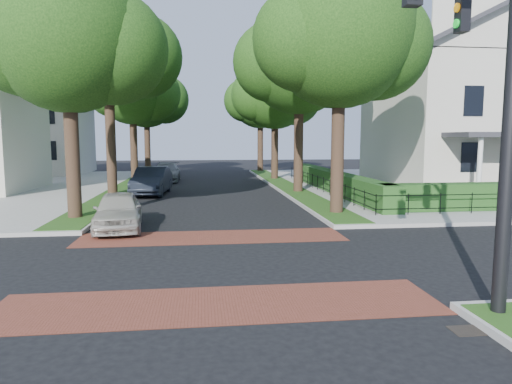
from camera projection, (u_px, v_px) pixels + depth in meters
ground at (215, 262)px, 12.42m from camera, size 120.00×120.00×0.00m
sidewalk_ne at (474, 183)px, 33.45m from camera, size 30.00×30.00×0.15m
crosswalk_far at (212, 237)px, 15.57m from camera, size 9.00×2.20×0.01m
crosswalk_near at (220, 304)px, 9.26m from camera, size 9.00×2.20×0.01m
storm_drain at (470, 330)px, 8.00m from camera, size 0.65×0.45×0.01m
grass_strip_ne at (284, 184)px, 31.87m from camera, size 1.60×29.80×0.02m
grass_strip_nw at (126, 186)px, 30.60m from camera, size 1.60×29.80×0.02m
tree_right_near at (341, 37)px, 19.33m from camera, size 7.75×6.67×10.66m
tree_right_mid at (300, 60)px, 27.19m from camera, size 8.25×7.09×11.22m
tree_right_far at (276, 94)px, 36.16m from camera, size 7.25×6.23×9.74m
tree_right_back at (261, 99)px, 45.00m from camera, size 7.50×6.45×10.20m
tree_left_near at (71, 39)px, 18.06m from camera, size 7.50×6.45×10.20m
tree_left_mid at (110, 50)px, 25.84m from camera, size 8.00×6.88×11.48m
tree_left_far at (134, 89)px, 34.83m from camera, size 7.00×6.02×9.86m
tree_left_back at (147, 96)px, 43.69m from camera, size 7.75×6.66×10.44m
hedge_main_road at (333, 181)px, 28.03m from camera, size 1.00×18.00×1.20m
fence_main_road at (320, 184)px, 27.96m from camera, size 0.06×18.00×0.90m
house_victorian at (478, 97)px, 29.48m from camera, size 13.00×13.05×12.48m
house_left_far at (34, 120)px, 41.55m from camera, size 10.00×9.00×10.14m
traffic_signal at (496, 62)px, 8.09m from camera, size 2.17×2.00×8.00m
parked_car_front at (118, 211)px, 16.86m from camera, size 2.12×4.29×1.41m
parked_car_middle at (152, 181)px, 27.36m from camera, size 2.15×5.16×1.66m
parked_car_rear at (167, 172)px, 35.78m from camera, size 2.03×4.98×1.44m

